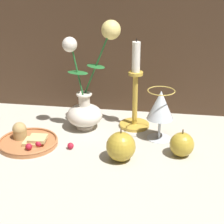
# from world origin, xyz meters

# --- Properties ---
(ground_plane) EXTENTS (2.40, 2.40, 0.00)m
(ground_plane) POSITION_xyz_m (0.00, 0.00, 0.00)
(ground_plane) COLOR #B7B2A3
(ground_plane) RESTS_ON ground
(vase) EXTENTS (0.17, 0.12, 0.35)m
(vase) POSITION_xyz_m (-0.06, 0.12, 0.11)
(vase) COLOR silver
(vase) RESTS_ON ground_plane
(plate_with_pastries) EXTENTS (0.18, 0.18, 0.06)m
(plate_with_pastries) POSITION_xyz_m (-0.22, -0.02, 0.01)
(plate_with_pastries) COLOR #B77042
(plate_with_pastries) RESTS_ON ground_plane
(wine_glass) EXTENTS (0.08, 0.08, 0.16)m
(wine_glass) POSITION_xyz_m (0.17, 0.08, 0.11)
(wine_glass) COLOR silver
(wine_glass) RESTS_ON ground_plane
(candlestick) EXTENTS (0.10, 0.10, 0.29)m
(candlestick) POSITION_xyz_m (0.09, 0.15, 0.10)
(candlestick) COLOR gold
(candlestick) RESTS_ON ground_plane
(apple_beside_vase) EXTENTS (0.08, 0.08, 0.09)m
(apple_beside_vase) POSITION_xyz_m (0.07, -0.07, 0.04)
(apple_beside_vase) COLOR #B2932D
(apple_beside_vase) RESTS_ON ground_plane
(apple_near_glass) EXTENTS (0.07, 0.07, 0.08)m
(apple_near_glass) POSITION_xyz_m (0.24, -0.02, 0.03)
(apple_near_glass) COLOR #B2932D
(apple_near_glass) RESTS_ON ground_plane
(berry_near_plate) EXTENTS (0.02, 0.02, 0.02)m
(berry_near_plate) POSITION_xyz_m (0.05, 0.04, 0.01)
(berry_near_plate) COLOR #AD192D
(berry_near_plate) RESTS_ON ground_plane
(berry_front_center) EXTENTS (0.02, 0.02, 0.02)m
(berry_front_center) POSITION_xyz_m (-0.08, -0.03, 0.01)
(berry_front_center) COLOR #AD192D
(berry_front_center) RESTS_ON ground_plane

